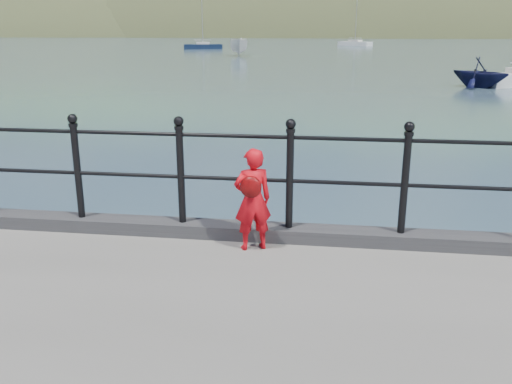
# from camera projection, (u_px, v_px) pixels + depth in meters

# --- Properties ---
(ground) EXTENTS (600.00, 600.00, 0.00)m
(ground) POSITION_uv_depth(u_px,v_px,m) (238.00, 309.00, 6.51)
(ground) COLOR #2D4251
(ground) RESTS_ON ground
(kerb) EXTENTS (60.00, 0.30, 0.15)m
(kerb) POSITION_uv_depth(u_px,v_px,m) (235.00, 230.00, 6.05)
(kerb) COLOR #28282B
(kerb) RESTS_ON quay
(railing) EXTENTS (18.11, 0.11, 1.20)m
(railing) POSITION_uv_depth(u_px,v_px,m) (234.00, 165.00, 5.83)
(railing) COLOR black
(railing) RESTS_ON kerb
(far_shore) EXTENTS (830.00, 200.00, 156.00)m
(far_shore) POSITION_uv_depth(u_px,v_px,m) (419.00, 88.00, 234.74)
(far_shore) COLOR #333A21
(far_shore) RESTS_ON ground
(child) EXTENTS (0.47, 0.40, 1.09)m
(child) POSITION_uv_depth(u_px,v_px,m) (253.00, 199.00, 5.59)
(child) COLOR red
(child) RESTS_ON quay
(launch_white) EXTENTS (3.00, 5.57, 2.04)m
(launch_white) POSITION_uv_depth(u_px,v_px,m) (239.00, 47.00, 61.01)
(launch_white) COLOR silver
(launch_white) RESTS_ON ground
(launch_navy) EXTENTS (4.17, 4.12, 1.66)m
(launch_navy) POSITION_uv_depth(u_px,v_px,m) (480.00, 72.00, 29.76)
(launch_navy) COLOR black
(launch_navy) RESTS_ON ground
(sailboat_left) EXTENTS (5.89, 3.24, 8.07)m
(sailboat_left) POSITION_uv_depth(u_px,v_px,m) (203.00, 47.00, 80.13)
(sailboat_left) COLOR black
(sailboat_left) RESTS_ON ground
(sailboat_deep) EXTENTS (5.93, 5.21, 9.03)m
(sailboat_deep) POSITION_uv_depth(u_px,v_px,m) (355.00, 44.00, 93.45)
(sailboat_deep) COLOR silver
(sailboat_deep) RESTS_ON ground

